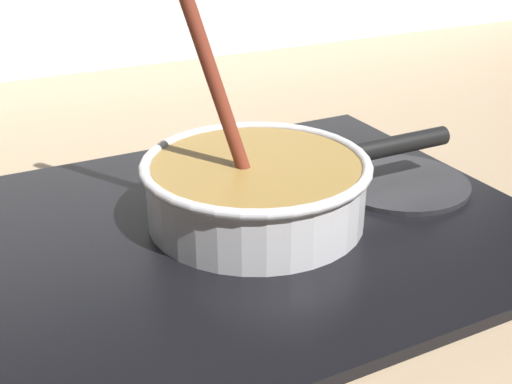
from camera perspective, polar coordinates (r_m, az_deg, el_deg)
The scene contains 5 objects.
ground at distance 0.67m, azimuth 6.20°, elevation -6.47°, with size 2.40×1.60×0.04m, color #9E8466.
hob_plate at distance 0.69m, azimuth 0.00°, elevation -2.80°, with size 0.56×0.48×0.01m, color black.
burner_ring at distance 0.69m, azimuth 0.00°, elevation -2.07°, with size 0.17×0.17×0.01m, color #592D0C.
spare_burner at distance 0.78m, azimuth 12.27°, elevation 0.81°, with size 0.16×0.16×0.01m, color #262628.
cooking_pan at distance 0.67m, azimuth 0.10°, elevation 0.50°, with size 0.36×0.23×0.32m.
Camera 1 is at (-0.32, -0.47, 0.33)m, focal length 46.21 mm.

